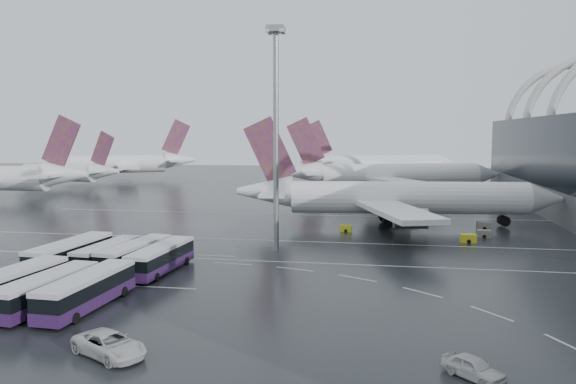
% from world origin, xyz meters
% --- Properties ---
extents(ground, '(420.00, 420.00, 0.00)m').
position_xyz_m(ground, '(0.00, 0.00, 0.00)').
color(ground, black).
rests_on(ground, ground).
extents(lane_marking_near, '(120.00, 0.25, 0.01)m').
position_xyz_m(lane_marking_near, '(0.00, -2.00, 0.01)').
color(lane_marking_near, beige).
rests_on(lane_marking_near, ground).
extents(lane_marking_mid, '(120.00, 0.25, 0.01)m').
position_xyz_m(lane_marking_mid, '(0.00, 12.00, 0.01)').
color(lane_marking_mid, beige).
rests_on(lane_marking_mid, ground).
extents(lane_marking_far, '(120.00, 0.25, 0.01)m').
position_xyz_m(lane_marking_far, '(0.00, 40.00, 0.01)').
color(lane_marking_far, beige).
rests_on(lane_marking_far, ground).
extents(bus_bay_line_south, '(28.00, 0.25, 0.01)m').
position_xyz_m(bus_bay_line_south, '(-24.00, -16.00, 0.01)').
color(bus_bay_line_south, beige).
rests_on(bus_bay_line_south, ground).
extents(bus_bay_line_north, '(28.00, 0.25, 0.01)m').
position_xyz_m(bus_bay_line_north, '(-24.00, 0.00, 0.01)').
color(bus_bay_line_north, beige).
rests_on(bus_bay_line_north, ground).
extents(airliner_main, '(57.94, 50.51, 19.61)m').
position_xyz_m(airliner_main, '(11.19, 29.37, 4.91)').
color(airliner_main, white).
rests_on(airliner_main, ground).
extents(airliner_gate_b, '(58.88, 52.23, 20.78)m').
position_xyz_m(airliner_gate_b, '(11.14, 80.08, 5.20)').
color(airliner_gate_b, white).
rests_on(airliner_gate_b, ground).
extents(airliner_gate_c, '(57.50, 52.48, 21.32)m').
position_xyz_m(airliner_gate_c, '(7.44, 136.36, 5.33)').
color(airliner_gate_c, white).
rests_on(airliner_gate_c, ground).
extents(jet_remote_west, '(48.18, 38.76, 21.06)m').
position_xyz_m(jet_remote_west, '(-84.12, 52.90, 5.44)').
color(jet_remote_west, white).
rests_on(jet_remote_west, ground).
extents(jet_remote_mid, '(39.72, 32.12, 17.29)m').
position_xyz_m(jet_remote_mid, '(-85.52, 84.75, 4.46)').
color(jet_remote_mid, white).
rests_on(jet_remote_mid, ground).
extents(jet_remote_far, '(46.40, 38.01, 21.73)m').
position_xyz_m(jet_remote_far, '(-80.29, 116.36, 5.61)').
color(jet_remote_far, white).
rests_on(jet_remote_far, ground).
extents(bus_row_near_a, '(4.23, 14.15, 3.43)m').
position_xyz_m(bus_row_near_a, '(-28.15, -9.90, 1.89)').
color(bus_row_near_a, '#2D1543').
rests_on(bus_row_near_a, ground).
extents(bus_row_near_b, '(3.69, 12.23, 2.97)m').
position_xyz_m(bus_row_near_b, '(-24.12, -8.28, 1.63)').
color(bus_row_near_b, '#2D1543').
rests_on(bus_row_near_b, ground).
extents(bus_row_near_c, '(4.56, 13.18, 3.18)m').
position_xyz_m(bus_row_near_c, '(-20.43, -8.43, 1.75)').
color(bus_row_near_c, '#2D1543').
rests_on(bus_row_near_c, ground).
extents(bus_row_near_d, '(3.76, 13.23, 3.22)m').
position_xyz_m(bus_row_near_d, '(-16.52, -9.64, 1.77)').
color(bus_row_near_d, '#2D1543').
rests_on(bus_row_near_d, ground).
extents(bus_row_far_a, '(4.47, 13.80, 3.34)m').
position_xyz_m(bus_row_far_a, '(-26.15, -23.90, 1.83)').
color(bus_row_far_a, '#2D1543').
rests_on(bus_row_far_a, ground).
extents(bus_row_far_b, '(4.08, 12.96, 3.14)m').
position_xyz_m(bus_row_far_b, '(-21.97, -24.48, 1.72)').
color(bus_row_far_b, '#2D1543').
rests_on(bus_row_far_b, ground).
extents(bus_row_far_c, '(3.67, 13.41, 3.27)m').
position_xyz_m(bus_row_far_c, '(-18.03, -24.02, 1.80)').
color(bus_row_far_c, '#2D1543').
rests_on(bus_row_far_c, ground).
extents(van_curve_a, '(7.06, 5.67, 1.78)m').
position_xyz_m(van_curve_a, '(-10.50, -34.43, 0.89)').
color(van_curve_a, silver).
rests_on(van_curve_a, ground).
extents(van_curve_b, '(4.45, 4.43, 1.53)m').
position_xyz_m(van_curve_b, '(15.65, -33.92, 0.76)').
color(van_curve_b, silver).
rests_on(van_curve_b, ground).
extents(floodlight_mast, '(2.38, 2.38, 31.11)m').
position_xyz_m(floodlight_mast, '(-5.28, 4.99, 19.57)').
color(floodlight_mast, gray).
rests_on(floodlight_mast, ground).
extents(gse_cart_belly_a, '(2.32, 1.37, 1.26)m').
position_xyz_m(gse_cart_belly_a, '(22.51, 15.49, 0.63)').
color(gse_cart_belly_a, gold).
rests_on(gse_cart_belly_a, ground).
extents(gse_cart_belly_b, '(2.39, 1.41, 1.30)m').
position_xyz_m(gse_cart_belly_b, '(26.92, 27.91, 0.65)').
color(gse_cart_belly_b, slate).
rests_on(gse_cart_belly_b, ground).
extents(gse_cart_belly_c, '(1.95, 1.15, 1.06)m').
position_xyz_m(gse_cart_belly_c, '(3.53, 21.90, 0.53)').
color(gse_cart_belly_c, gold).
rests_on(gse_cart_belly_c, ground).
extents(gse_cart_belly_d, '(2.18, 1.29, 1.19)m').
position_xyz_m(gse_cart_belly_d, '(25.56, 20.16, 0.60)').
color(gse_cart_belly_d, slate).
rests_on(gse_cart_belly_d, ground).
extents(gse_cart_belly_e, '(1.96, 1.16, 1.07)m').
position_xyz_m(gse_cart_belly_e, '(14.99, 31.01, 0.54)').
color(gse_cart_belly_e, gold).
rests_on(gse_cart_belly_e, ground).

